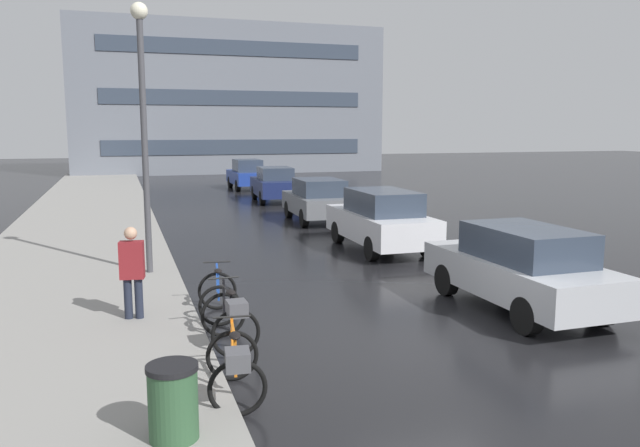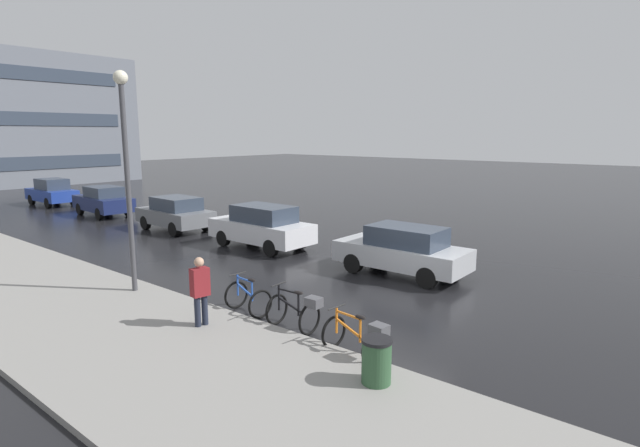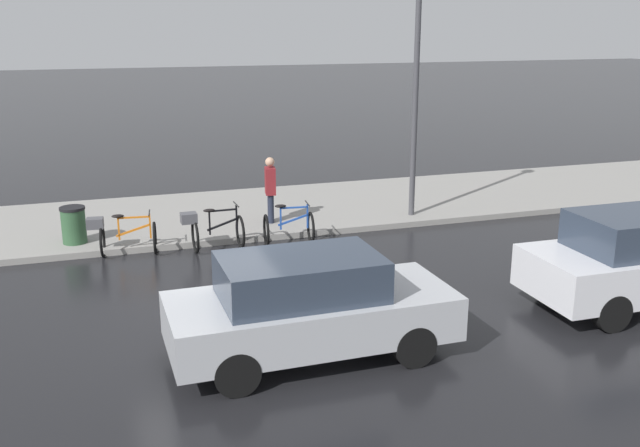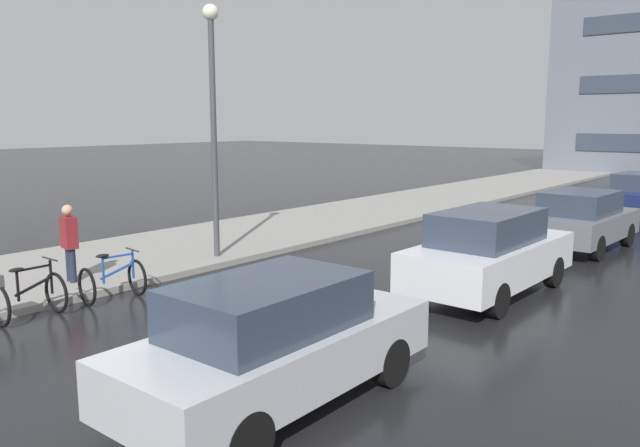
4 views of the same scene
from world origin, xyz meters
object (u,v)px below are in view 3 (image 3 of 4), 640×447
Objects in this scene: pedestrian at (270,188)px; car_silver at (309,306)px; bicycle_second at (212,229)px; trash_bin at (74,228)px; streetlamp at (417,66)px; bicycle_nearest at (121,234)px; bicycle_third at (289,227)px.

car_silver is at bearing -9.77° from pedestrian.
trash_bin is at bearing -111.15° from bicycle_second.
pedestrian is 0.29× the size of streetlamp.
pedestrian is 1.82× the size of trash_bin.
trash_bin is at bearing -86.38° from pedestrian.
bicycle_nearest is 3.65m from bicycle_third.
bicycle_second is at bearing -92.35° from bicycle_third.
bicycle_nearest is 1.53× the size of trash_bin.
bicycle_second reaches higher than bicycle_nearest.
streetlamp reaches higher than bicycle_nearest.
bicycle_nearest is 6.32m from car_silver.
streetlamp is at bearing 88.95° from trash_bin.
pedestrian is at bearing 170.23° from car_silver.
bicycle_nearest is at bearing -98.25° from bicycle_second.
streetlamp reaches higher than pedestrian.
pedestrian is at bearing 129.59° from bicycle_second.
bicycle_nearest is 7.93m from streetlamp.
bicycle_second is at bearing -174.99° from car_silver.
pedestrian is at bearing -178.44° from bicycle_third.
bicycle_second is at bearing -79.64° from streetlamp.
bicycle_third is 5.65m from car_silver.
bicycle_nearest is at bearing -72.70° from pedestrian.
bicycle_second is at bearing -50.41° from pedestrian.
bicycle_third is 1.20× the size of trash_bin.
bicycle_nearest is at bearing -95.46° from bicycle_third.
car_silver is at bearing 26.66° from trash_bin.
trash_bin is (-1.18, -4.59, 0.08)m from bicycle_third.
pedestrian reaches higher than car_silver.
car_silver reaches higher than bicycle_nearest.
pedestrian reaches higher than trash_bin.
pedestrian is (-1.46, -0.04, 0.58)m from bicycle_third.
bicycle_third is at bearing 1.56° from pedestrian.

